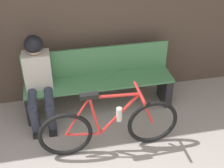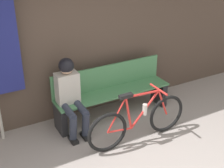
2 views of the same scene
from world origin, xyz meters
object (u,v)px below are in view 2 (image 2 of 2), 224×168
at_px(banner_pole, 0,55).
at_px(person_seated, 70,91).
at_px(bicycle, 139,121).
at_px(park_bench_near, 112,92).

bearing_deg(banner_pole, person_seated, -20.58).
bearing_deg(bicycle, banner_pole, 147.21).
relative_size(bicycle, person_seated, 1.38).
distance_m(bicycle, person_seated, 1.11).
height_order(person_seated, banner_pole, banner_pole).
xyz_separation_m(bicycle, person_seated, (-0.76, 0.72, 0.35)).
xyz_separation_m(park_bench_near, bicycle, (-0.02, -0.84, -0.08)).
bearing_deg(person_seated, banner_pole, 159.42).
relative_size(park_bench_near, bicycle, 1.20).
relative_size(park_bench_near, person_seated, 1.66).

